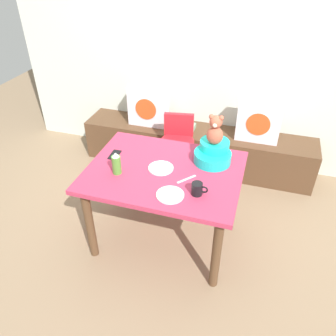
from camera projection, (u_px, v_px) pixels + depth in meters
name	position (u px, v px, depth m)	size (l,w,h in m)	color
ground_plane	(165.00, 236.00, 3.06)	(8.00, 8.00, 0.00)	#8C7256
back_wall	(207.00, 47.00, 3.47)	(4.40, 0.10, 2.60)	silver
window_bench	(196.00, 148.00, 3.88)	(2.60, 0.44, 0.46)	brown
pillow_floral_left	(148.00, 107.00, 3.74)	(0.44, 0.15, 0.44)	silver
pillow_floral_right	(259.00, 121.00, 3.45)	(0.44, 0.15, 0.44)	silver
book_stack	(186.00, 127.00, 3.76)	(0.20, 0.14, 0.06)	gray
dining_table	(164.00, 181.00, 2.70)	(1.21, 0.92, 0.74)	#B73351
highchair	(177.00, 143.00, 3.39)	(0.37, 0.49, 0.79)	red
infant_seat_teal	(213.00, 153.00, 2.70)	(0.30, 0.33, 0.16)	#17CBBF
teddy_bear	(215.00, 131.00, 2.58)	(0.13, 0.12, 0.25)	#B15A40
ketchup_bottle	(116.00, 164.00, 2.55)	(0.07, 0.07, 0.18)	#4C8C33
coffee_mug	(197.00, 189.00, 2.36)	(0.12, 0.08, 0.09)	black
dinner_plate_near	(161.00, 168.00, 2.64)	(0.20, 0.20, 0.01)	white
dinner_plate_far	(170.00, 195.00, 2.37)	(0.20, 0.20, 0.01)	white
cell_phone	(115.00, 155.00, 2.81)	(0.07, 0.14, 0.01)	black
table_fork	(186.00, 179.00, 2.53)	(0.02, 0.17, 0.01)	silver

